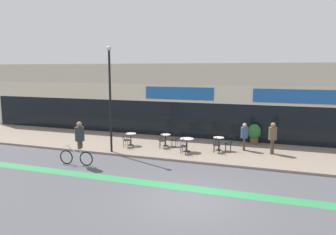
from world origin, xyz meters
name	(u,v)px	position (x,y,z in m)	size (l,w,h in m)	color
ground_plane	(190,199)	(0.00, 0.00, 0.00)	(120.00, 120.00, 0.00)	#4C4C51
sidewalk_slab	(224,151)	(0.00, 7.25, 0.06)	(40.00, 5.50, 0.12)	gray
storefront_facade	(237,101)	(0.00, 11.96, 2.55)	(40.00, 4.06, 5.12)	beige
bike_lane_stripe	(197,189)	(0.00, 1.06, 0.00)	(36.00, 0.70, 0.01)	#2D844C
bistro_table_0	(131,137)	(-5.64, 6.61, 0.64)	(0.66, 0.66, 0.74)	black
bistro_table_1	(166,138)	(-3.57, 7.17, 0.62)	(0.61, 0.61, 0.71)	black
bistro_table_2	(187,142)	(-1.97, 6.28, 0.66)	(0.77, 0.77, 0.75)	black
bistro_table_3	(219,141)	(-0.33, 7.17, 0.65)	(0.61, 0.61, 0.76)	black
cafe_chair_0_near	(126,139)	(-5.64, 5.98, 0.64)	(0.40, 0.58, 0.90)	black
cafe_chair_1_near	(162,140)	(-3.56, 6.54, 0.64)	(0.45, 0.60, 0.90)	black
cafe_chair_1_side	(175,138)	(-2.95, 7.16, 0.64)	(0.58, 0.42, 0.90)	black
cafe_chair_2_near	(184,145)	(-1.97, 5.66, 0.64)	(0.41, 0.58, 0.90)	black
cafe_chair_3_near	(216,144)	(-0.33, 6.55, 0.64)	(0.40, 0.57, 0.90)	black
cafe_chair_3_side	(230,142)	(0.29, 7.18, 0.64)	(0.59, 0.44, 0.90)	black
planter_pot	(254,133)	(1.45, 9.49, 0.82)	(0.80, 0.80, 1.26)	brown
lamp_post	(110,93)	(-5.98, 4.83, 3.47)	(0.26, 0.26, 5.87)	black
cyclist_0	(79,140)	(-6.36, 2.29, 1.28)	(1.83, 0.54, 2.21)	black
pedestrian_near_end	(273,135)	(2.60, 7.39, 1.16)	(0.54, 0.54, 1.74)	#4C3D2D
pedestrian_far_end	(244,134)	(1.04, 7.69, 1.06)	(0.45, 0.45, 1.58)	#4C3D2D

